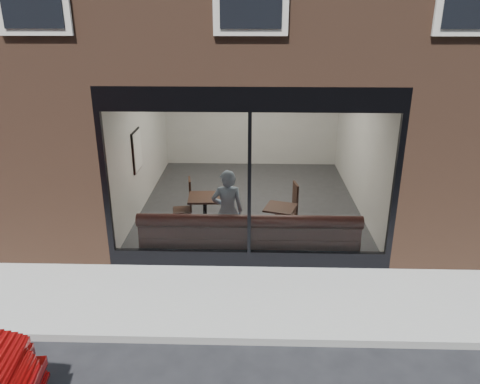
{
  "coord_description": "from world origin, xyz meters",
  "views": [
    {
      "loc": [
        0.05,
        -5.32,
        4.31
      ],
      "look_at": [
        -0.17,
        2.4,
        1.29
      ],
      "focal_mm": 35.0,
      "sensor_mm": 36.0,
      "label": 1
    }
  ],
  "objects_px": {
    "cafe_table_left": "(205,198)",
    "banquette": "(249,244)",
    "cafe_table_right": "(280,208)",
    "cafe_chair_left": "(182,210)",
    "cafe_chair_right": "(286,215)",
    "person": "(227,211)"
  },
  "relations": [
    {
      "from": "cafe_table_left",
      "to": "cafe_chair_left",
      "type": "height_order",
      "value": "cafe_table_left"
    },
    {
      "from": "banquette",
      "to": "cafe_table_left",
      "type": "height_order",
      "value": "cafe_table_left"
    },
    {
      "from": "banquette",
      "to": "cafe_table_left",
      "type": "relative_size",
      "value": 6.13
    },
    {
      "from": "cafe_table_right",
      "to": "cafe_chair_left",
      "type": "xyz_separation_m",
      "value": [
        -2.07,
        0.98,
        -0.5
      ]
    },
    {
      "from": "person",
      "to": "cafe_chair_right",
      "type": "xyz_separation_m",
      "value": [
        1.18,
        1.13,
        -0.57
      ]
    },
    {
      "from": "person",
      "to": "cafe_table_right",
      "type": "relative_size",
      "value": 2.9
    },
    {
      "from": "cafe_chair_left",
      "to": "cafe_chair_right",
      "type": "xyz_separation_m",
      "value": [
        2.25,
        -0.2,
        0.0
      ]
    },
    {
      "from": "banquette",
      "to": "cafe_chair_left",
      "type": "relative_size",
      "value": 10.57
    },
    {
      "from": "cafe_table_right",
      "to": "person",
      "type": "bearing_deg",
      "value": -160.47
    },
    {
      "from": "cafe_table_left",
      "to": "cafe_chair_right",
      "type": "xyz_separation_m",
      "value": [
        1.69,
        0.29,
        -0.5
      ]
    },
    {
      "from": "person",
      "to": "cafe_table_left",
      "type": "distance_m",
      "value": 0.98
    },
    {
      "from": "cafe_table_left",
      "to": "cafe_table_right",
      "type": "relative_size",
      "value": 1.17
    },
    {
      "from": "banquette",
      "to": "person",
      "type": "xyz_separation_m",
      "value": [
        -0.41,
        0.19,
        0.59
      ]
    },
    {
      "from": "banquette",
      "to": "cafe_table_right",
      "type": "height_order",
      "value": "cafe_table_right"
    },
    {
      "from": "banquette",
      "to": "cafe_chair_right",
      "type": "xyz_separation_m",
      "value": [
        0.77,
        1.32,
        0.01
      ]
    },
    {
      "from": "cafe_table_right",
      "to": "cafe_chair_left",
      "type": "relative_size",
      "value": 1.47
    },
    {
      "from": "person",
      "to": "cafe_table_right",
      "type": "height_order",
      "value": "person"
    },
    {
      "from": "person",
      "to": "cafe_chair_right",
      "type": "distance_m",
      "value": 1.73
    },
    {
      "from": "cafe_table_right",
      "to": "cafe_chair_right",
      "type": "distance_m",
      "value": 0.94
    },
    {
      "from": "cafe_table_left",
      "to": "banquette",
      "type": "bearing_deg",
      "value": -48.24
    },
    {
      "from": "cafe_table_left",
      "to": "cafe_chair_left",
      "type": "distance_m",
      "value": 0.9
    },
    {
      "from": "cafe_table_right",
      "to": "cafe_chair_left",
      "type": "height_order",
      "value": "cafe_table_right"
    }
  ]
}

